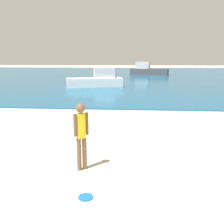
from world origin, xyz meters
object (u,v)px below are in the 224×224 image
person_standing (81,133)px  boat_near (96,80)px  boat_far (148,70)px  frisbee (86,197)px

person_standing → boat_near: size_ratio=0.30×
boat_near → boat_far: (5.94, 18.30, 0.11)m
frisbee → boat_near: (-2.34, 18.40, 0.65)m
person_standing → frisbee: 1.56m
frisbee → boat_near: boat_near is taller
person_standing → boat_near: boat_near is taller
person_standing → boat_far: boat_far is taller
frisbee → boat_far: (3.60, 36.70, 0.76)m
boat_near → boat_far: 19.24m
person_standing → boat_near: 17.29m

